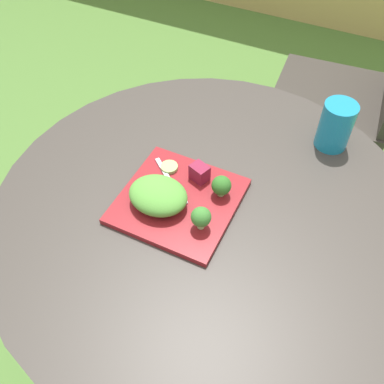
{
  "coord_description": "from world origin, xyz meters",
  "views": [
    {
      "loc": [
        0.23,
        -0.55,
        1.48
      ],
      "look_at": [
        -0.03,
        -0.01,
        0.77
      ],
      "focal_mm": 40.33,
      "sensor_mm": 36.0,
      "label": 1
    }
  ],
  "objects_px": {
    "patio_chair": "(362,82)",
    "salad_plate": "(178,201)",
    "drinking_glass": "(335,128)",
    "fork": "(172,186)"
  },
  "relations": [
    {
      "from": "patio_chair",
      "to": "fork",
      "type": "bearing_deg",
      "value": -107.94
    },
    {
      "from": "patio_chair",
      "to": "fork",
      "type": "distance_m",
      "value": 1.0
    },
    {
      "from": "drinking_glass",
      "to": "fork",
      "type": "bearing_deg",
      "value": -132.63
    },
    {
      "from": "salad_plate",
      "to": "drinking_glass",
      "type": "height_order",
      "value": "drinking_glass"
    },
    {
      "from": "drinking_glass",
      "to": "fork",
      "type": "distance_m",
      "value": 0.42
    },
    {
      "from": "patio_chair",
      "to": "salad_plate",
      "type": "height_order",
      "value": "patio_chair"
    },
    {
      "from": "patio_chair",
      "to": "fork",
      "type": "xyz_separation_m",
      "value": [
        -0.3,
        -0.93,
        0.22
      ]
    },
    {
      "from": "patio_chair",
      "to": "salad_plate",
      "type": "distance_m",
      "value": 1.02
    },
    {
      "from": "patio_chair",
      "to": "drinking_glass",
      "type": "bearing_deg",
      "value": -91.49
    },
    {
      "from": "patio_chair",
      "to": "salad_plate",
      "type": "bearing_deg",
      "value": -105.88
    }
  ]
}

